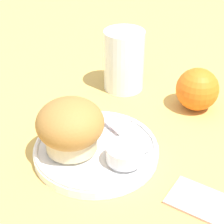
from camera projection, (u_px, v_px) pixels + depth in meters
name	position (u px, v px, depth m)	size (l,w,h in m)	color
ground_plane	(94.00, 157.00, 0.57)	(3.00, 3.00, 0.00)	tan
plate	(97.00, 149.00, 0.57)	(0.19, 0.19, 0.02)	white
muffin	(70.00, 127.00, 0.54)	(0.10, 0.10, 0.08)	beige
cream_ramekin	(125.00, 152.00, 0.53)	(0.05, 0.05, 0.02)	silver
berry_pair	(96.00, 126.00, 0.59)	(0.03, 0.01, 0.01)	#B7192D
butter_knife	(114.00, 126.00, 0.60)	(0.15, 0.07, 0.00)	silver
orange_fruit	(197.00, 89.00, 0.67)	(0.08, 0.08, 0.08)	orange
juice_glass	(124.00, 60.00, 0.72)	(0.08, 0.08, 0.12)	silver
folded_napkin	(208.00, 205.00, 0.49)	(0.11, 0.06, 0.01)	#D19E93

